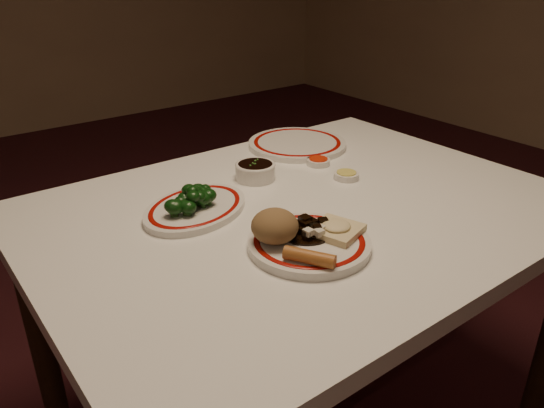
{
  "coord_description": "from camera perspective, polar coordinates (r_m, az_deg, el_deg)",
  "views": [
    {
      "loc": [
        -0.72,
        -0.83,
        1.27
      ],
      "look_at": [
        -0.12,
        -0.03,
        0.8
      ],
      "focal_mm": 35.0,
      "sensor_mm": 36.0,
      "label": 1
    }
  ],
  "objects": [
    {
      "name": "soy_bowl",
      "position": [
        1.35,
        -1.8,
        3.51
      ],
      "size": [
        0.1,
        0.1,
        0.04
      ],
      "color": "silver",
      "rests_on": "dining_table"
    },
    {
      "name": "far_plate",
      "position": [
        1.59,
        2.72,
        6.49
      ],
      "size": [
        0.37,
        0.37,
        0.02
      ],
      "color": "silver",
      "rests_on": "dining_table"
    },
    {
      "name": "stirfry_heap",
      "position": [
        1.06,
        3.85,
        -2.64
      ],
      "size": [
        0.11,
        0.11,
        0.03
      ],
      "color": "black",
      "rests_on": "main_plate"
    },
    {
      "name": "broccoli_plate",
      "position": [
        1.19,
        -8.23,
        -0.43
      ],
      "size": [
        0.32,
        0.3,
        0.02
      ],
      "color": "silver",
      "rests_on": "dining_table"
    },
    {
      "name": "mustard_dish",
      "position": [
        1.37,
        7.99,
        3.06
      ],
      "size": [
        0.06,
        0.06,
        0.02
      ],
      "color": "silver",
      "rests_on": "dining_table"
    },
    {
      "name": "main_plate",
      "position": [
        1.04,
        4.01,
        -4.24
      ],
      "size": [
        0.31,
        0.31,
        0.02
      ],
      "color": "silver",
      "rests_on": "dining_table"
    },
    {
      "name": "broccoli_pile",
      "position": [
        1.17,
        -8.51,
        0.67
      ],
      "size": [
        0.14,
        0.1,
        0.05
      ],
      "color": "#23471C",
      "rests_on": "broccoli_plate"
    },
    {
      "name": "fried_wonton",
      "position": [
        1.06,
        6.91,
        -2.67
      ],
      "size": [
        0.12,
        0.12,
        0.03
      ],
      "color": "beige",
      "rests_on": "main_plate"
    },
    {
      "name": "sweet_sour_dish",
      "position": [
        1.45,
        5.0,
        4.56
      ],
      "size": [
        0.06,
        0.06,
        0.02
      ],
      "color": "silver",
      "rests_on": "dining_table"
    },
    {
      "name": "rice_mound",
      "position": [
        1.01,
        0.3,
        -2.39
      ],
      "size": [
        0.09,
        0.09,
        0.07
      ],
      "primitive_type": "ellipsoid",
      "color": "brown",
      "rests_on": "main_plate"
    },
    {
      "name": "dining_table",
      "position": [
        1.26,
        3.3,
        -3.96
      ],
      "size": [
        1.2,
        0.9,
        0.75
      ],
      "color": "white",
      "rests_on": "ground"
    },
    {
      "name": "spring_roll",
      "position": [
        0.96,
        4.04,
        -5.72
      ],
      "size": [
        0.07,
        0.09,
        0.03
      ],
      "primitive_type": "cylinder",
      "rotation": [
        1.57,
        0.0,
        0.54
      ],
      "color": "#A96329",
      "rests_on": "main_plate"
    }
  ]
}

